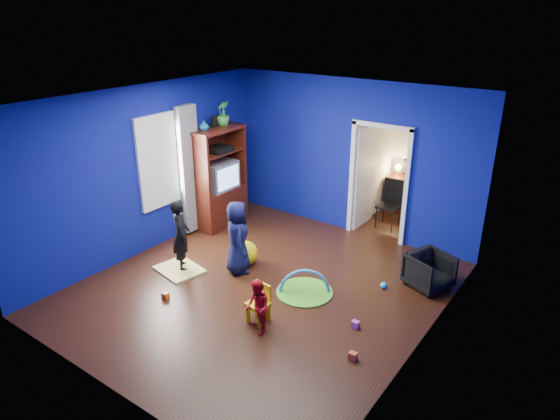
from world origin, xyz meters
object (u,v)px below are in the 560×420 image
Objects in this scene: child_navy at (237,237)px; toddler_red at (257,307)px; armchair at (429,271)px; crt_tv at (219,176)px; kid_chair at (258,306)px; folding_chair at (389,205)px; hopper_ball at (245,253)px; play_mat at (304,292)px; child_black at (181,235)px; tv_armoire at (218,177)px; vase at (204,126)px; study_desk at (407,195)px.

child_navy is 1.57× the size of toddler_red.
crt_tv is (-4.25, -0.05, 0.74)m from armchair.
folding_chair reaches higher than kid_chair.
hopper_ball is at bearing 144.02° from kid_chair.
kid_chair is (-1.59, -2.26, -0.03)m from armchair.
hopper_ball is 0.48× the size of play_mat.
child_black is at bearing -165.87° from play_mat.
tv_armoire is at bearing -147.34° from folding_chair.
armchair is at bearing 0.66° from crt_tv.
kid_chair is at bearing 162.93° from toddler_red.
vase is 4.48m from study_desk.
tv_armoire reaches higher than toddler_red.
child_black is 1.56× the size of toddler_red.
vase reaches higher than study_desk.
crt_tv is (0.04, 0.30, -1.03)m from vase.
vase is 0.09× the size of tv_armoire.
hopper_ball is at bearing 133.49° from armchair.
armchair is at bearing -111.34° from child_navy.
kid_chair is at bearing -96.95° from play_mat.
kid_chair is (2.70, -2.21, -0.73)m from tv_armoire.
folding_chair is at bearing 62.29° from armchair.
vase is at bearing 154.06° from hopper_ball.
study_desk is (0.11, 4.98, 0.12)m from kid_chair.
toddler_red is 0.29m from kid_chair.
toddler_red is 0.89× the size of play_mat.
child_black is at bearing 175.23° from kid_chair.
vase is 1.11m from tv_armoire.
folding_chair is at bearing -90.00° from study_desk.
child_black reaches higher than play_mat.
child_navy is 6.61× the size of vase.
crt_tv is 0.80× the size of play_mat.
vase reaches higher than play_mat.
play_mat is at bearing -18.05° from vase.
child_black is 1.38× the size of study_desk.
study_desk reaches higher than kid_chair.
child_black is 0.62× the size of tv_armoire.
hopper_ball is (-1.34, 1.38, -0.18)m from toddler_red.
child_black is 1.93m from tv_armoire.
crt_tv is (-1.52, 1.29, 0.41)m from child_navy.
crt_tv is (0.04, 0.00, 0.04)m from tv_armoire.
child_navy is 1.41× the size of play_mat.
child_black is 4.11m from folding_chair.
toddler_red is (2.11, -0.67, -0.22)m from child_black.
folding_chair is (2.07, 3.54, -0.15)m from child_black.
armchair is 3.32× the size of vase.
child_black reaches higher than toddler_red.
vase is 0.44× the size of hopper_ball.
armchair is 2.30m from folding_chair.
crt_tv is 3.20m from play_mat.
hopper_ball is 1.34m from play_mat.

